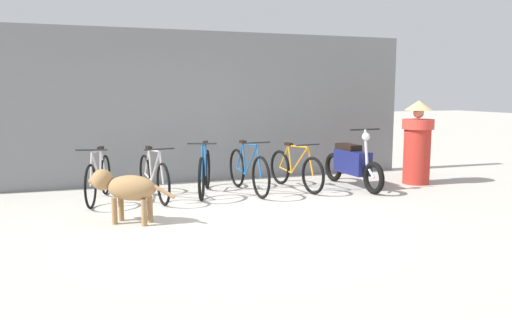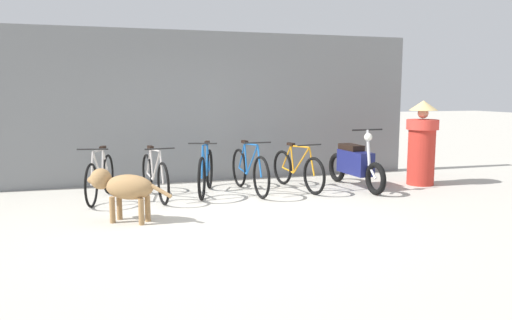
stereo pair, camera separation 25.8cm
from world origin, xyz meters
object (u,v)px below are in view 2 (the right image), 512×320
bicycle_2 (206,172)px  motorcycle (355,164)px  bicycle_0 (100,177)px  stray_dog (123,187)px  bicycle_3 (250,171)px  person_in_robes (422,142)px  bicycle_1 (155,176)px  bicycle_4 (297,170)px

bicycle_2 → motorcycle: (2.63, -0.27, 0.06)m
bicycle_0 → stray_dog: (0.28, -1.49, 0.11)m
bicycle_3 → motorcycle: 1.91m
motorcycle → person_in_robes: (1.31, -0.07, 0.36)m
bicycle_0 → bicycle_1: bicycle_0 is taller
stray_dog → bicycle_1: bearing=-80.4°
bicycle_3 → person_in_robes: bearing=81.8°
bicycle_2 → stray_dog: bicycle_2 is taller
bicycle_1 → bicycle_3: bicycle_3 is taller
bicycle_0 → bicycle_2: (1.68, -0.04, 0.01)m
stray_dog → motorcycle: bearing=-132.4°
bicycle_4 → stray_dog: 3.31m
bicycle_4 → stray_dog: size_ratio=1.56×
bicycle_1 → bicycle_2: bicycle_2 is taller
bicycle_0 → bicycle_1: size_ratio=0.96×
bicycle_0 → person_in_robes: (5.62, -0.38, 0.43)m
bicycle_4 → bicycle_3: bearing=-98.8°
bicycle_0 → person_in_robes: size_ratio=1.07×
bicycle_3 → stray_dog: bicycle_3 is taller
bicycle_0 → motorcycle: size_ratio=0.89×
person_in_robes → bicycle_4: bearing=-43.2°
bicycle_0 → bicycle_3: 2.42m
bicycle_1 → stray_dog: (-0.55, -1.38, 0.11)m
bicycle_2 → stray_dog: 2.01m
bicycle_2 → bicycle_3: bicycle_2 is taller
bicycle_1 → motorcycle: 3.49m
motorcycle → person_in_robes: bearing=84.4°
bicycle_2 → person_in_robes: person_in_robes is taller
stray_dog → person_in_robes: bearing=-137.0°
bicycle_1 → bicycle_4: 2.46m
bicycle_0 → bicycle_1: 0.84m
bicycle_1 → motorcycle: (3.48, -0.20, 0.07)m
bicycle_3 → bicycle_4: bearing=87.1°
bicycle_1 → bicycle_4: bicycle_1 is taller
bicycle_2 → stray_dog: (-1.40, -1.45, 0.10)m
motorcycle → stray_dog: motorcycle is taller
bicycle_0 → stray_dog: bicycle_0 is taller
bicycle_3 → stray_dog: size_ratio=1.65×
bicycle_1 → person_in_robes: bearing=79.2°
stray_dog → bicycle_4: bearing=-124.2°
bicycle_4 → bicycle_1: bearing=-99.9°
bicycle_1 → stray_dog: bicycle_1 is taller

